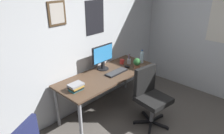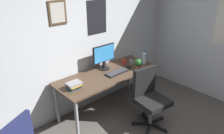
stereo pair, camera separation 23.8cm
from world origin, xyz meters
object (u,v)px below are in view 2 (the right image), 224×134
(pen_cup, at_px, (131,61))
(book_stack_left, at_px, (74,85))
(office_chair, at_px, (149,95))
(potted_plant, at_px, (138,64))
(water_bottle, at_px, (144,58))
(computer_mouse, at_px, (129,67))
(coffee_mug_near, at_px, (124,62))
(keyboard, at_px, (117,72))
(monitor, at_px, (104,56))

(pen_cup, distance_m, book_stack_left, 1.28)
(office_chair, xyz_separation_m, potted_plant, (0.27, 0.47, 0.30))
(water_bottle, bearing_deg, office_chair, -134.10)
(computer_mouse, height_order, coffee_mug_near, coffee_mug_near)
(book_stack_left, bearing_deg, coffee_mug_near, 7.32)
(office_chair, height_order, coffee_mug_near, office_chair)
(computer_mouse, relative_size, pen_cup, 0.55)
(keyboard, height_order, book_stack_left, book_stack_left)
(office_chair, relative_size, potted_plant, 4.87)
(office_chair, height_order, computer_mouse, office_chair)
(potted_plant, bearing_deg, water_bottle, 19.24)
(coffee_mug_near, bearing_deg, keyboard, -151.92)
(computer_mouse, bearing_deg, water_bottle, -9.38)
(computer_mouse, bearing_deg, book_stack_left, 178.51)
(book_stack_left, bearing_deg, water_bottle, -3.39)
(water_bottle, relative_size, coffee_mug_near, 2.21)
(coffee_mug_near, height_order, book_stack_left, book_stack_left)
(coffee_mug_near, xyz_separation_m, pen_cup, (0.09, -0.10, 0.01))
(office_chair, bearing_deg, computer_mouse, 72.22)
(pen_cup, bearing_deg, monitor, 159.75)
(keyboard, distance_m, coffee_mug_near, 0.41)
(keyboard, xyz_separation_m, book_stack_left, (-0.82, 0.04, 0.04))
(pen_cup, relative_size, book_stack_left, 0.94)
(monitor, height_order, computer_mouse, monitor)
(water_bottle, bearing_deg, monitor, 154.88)
(office_chair, relative_size, book_stack_left, 4.46)
(keyboard, xyz_separation_m, computer_mouse, (0.30, 0.01, 0.01))
(office_chair, bearing_deg, coffee_mug_near, 71.83)
(monitor, bearing_deg, pen_cup, -20.25)
(keyboard, bearing_deg, book_stack_left, 177.07)
(monitor, xyz_separation_m, keyboard, (0.05, -0.28, -0.23))
(potted_plant, relative_size, pen_cup, 0.98)
(coffee_mug_near, bearing_deg, computer_mouse, -109.51)
(keyboard, xyz_separation_m, pen_cup, (0.45, 0.10, 0.04))
(water_bottle, relative_size, book_stack_left, 1.19)
(water_bottle, height_order, potted_plant, water_bottle)
(coffee_mug_near, relative_size, pen_cup, 0.57)
(monitor, distance_m, water_bottle, 0.78)
(keyboard, xyz_separation_m, coffee_mug_near, (0.36, 0.19, 0.03))
(office_chair, distance_m, water_bottle, 0.85)
(coffee_mug_near, relative_size, book_stack_left, 0.54)
(keyboard, distance_m, water_bottle, 0.66)
(water_bottle, bearing_deg, coffee_mug_near, 140.16)
(monitor, xyz_separation_m, potted_plant, (0.42, -0.43, -0.13))
(office_chair, xyz_separation_m, pen_cup, (0.36, 0.71, 0.25))
(monitor, bearing_deg, computer_mouse, -37.83)
(office_chair, relative_size, keyboard, 2.21)
(water_bottle, xyz_separation_m, pen_cup, (-0.20, 0.14, -0.05))
(coffee_mug_near, bearing_deg, office_chair, -108.17)
(pen_cup, height_order, book_stack_left, pen_cup)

